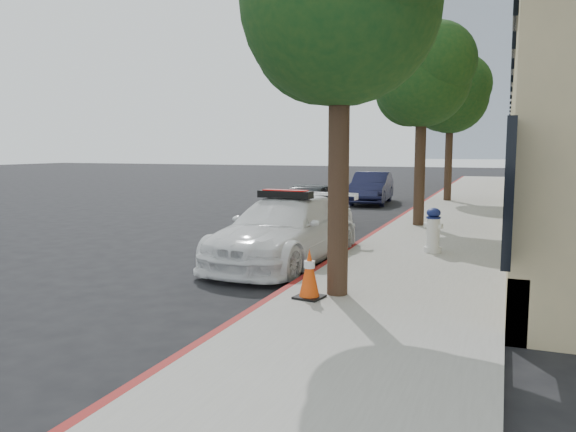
% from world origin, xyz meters
% --- Properties ---
extents(ground, '(120.00, 120.00, 0.00)m').
position_xyz_m(ground, '(0.00, 0.00, 0.00)').
color(ground, black).
rests_on(ground, ground).
extents(sidewalk, '(3.20, 50.00, 0.15)m').
position_xyz_m(sidewalk, '(3.60, 10.00, 0.07)').
color(sidewalk, gray).
rests_on(sidewalk, ground).
extents(curb_strip, '(0.12, 50.00, 0.15)m').
position_xyz_m(curb_strip, '(2.06, 10.00, 0.07)').
color(curb_strip, maroon).
rests_on(curb_strip, ground).
extents(tower_left, '(18.00, 14.00, 60.00)m').
position_xyz_m(tower_left, '(-4.00, 120.00, 30.00)').
color(tower_left, '#9EA8B7').
rests_on(tower_left, ground).
extents(tower_right, '(14.00, 14.00, 44.00)m').
position_xyz_m(tower_right, '(9.00, 135.00, 22.00)').
color(tower_right, '#9EA8B7').
rests_on(tower_right, ground).
extents(tree_near, '(2.92, 2.82, 5.62)m').
position_xyz_m(tree_near, '(2.93, -2.01, 4.27)').
color(tree_near, black).
rests_on(tree_near, sidewalk).
extents(tree_mid, '(2.77, 2.64, 5.43)m').
position_xyz_m(tree_mid, '(2.93, 5.99, 4.16)').
color(tree_mid, black).
rests_on(tree_mid, sidewalk).
extents(tree_far, '(3.10, 3.00, 5.81)m').
position_xyz_m(tree_far, '(2.93, 13.99, 4.39)').
color(tree_far, black).
rests_on(tree_far, sidewalk).
extents(police_car, '(2.14, 4.63, 1.46)m').
position_xyz_m(police_car, '(1.10, 0.48, 0.66)').
color(police_car, white).
rests_on(police_car, ground).
extents(parked_car_mid, '(1.94, 3.94, 1.29)m').
position_xyz_m(parked_car_mid, '(-0.30, 5.66, 0.65)').
color(parked_car_mid, '#202429').
rests_on(parked_car_mid, ground).
extents(parked_car_far, '(1.69, 4.04, 1.30)m').
position_xyz_m(parked_car_far, '(-0.04, 13.00, 0.65)').
color(parked_car_far, '#161837').
rests_on(parked_car_far, ground).
extents(fire_hydrant, '(0.39, 0.35, 0.92)m').
position_xyz_m(fire_hydrant, '(3.79, 1.92, 0.60)').
color(fire_hydrant, white).
rests_on(fire_hydrant, sidewalk).
extents(traffic_cone, '(0.43, 0.43, 0.72)m').
position_xyz_m(traffic_cone, '(2.59, -2.36, 0.50)').
color(traffic_cone, black).
rests_on(traffic_cone, sidewalk).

